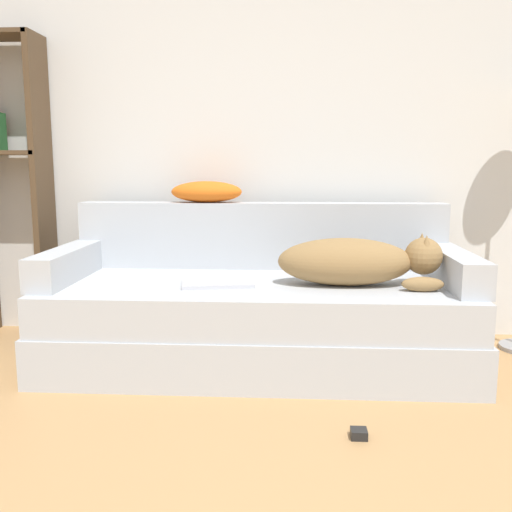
% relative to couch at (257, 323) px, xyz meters
% --- Properties ---
extents(wall_back, '(7.94, 0.06, 2.70)m').
position_rel_couch_xyz_m(wall_back, '(0.09, 0.62, 1.13)').
color(wall_back, silver).
rests_on(wall_back, ground_plane).
extents(couch, '(2.17, 0.95, 0.44)m').
position_rel_couch_xyz_m(couch, '(0.00, 0.00, 0.00)').
color(couch, '#B2B7BC').
rests_on(couch, ground_plane).
extents(couch_backrest, '(2.13, 0.15, 0.38)m').
position_rel_couch_xyz_m(couch_backrest, '(0.00, 0.41, 0.42)').
color(couch_backrest, '#B2B7BC').
rests_on(couch_backrest, couch).
extents(couch_arm_left, '(0.15, 0.76, 0.17)m').
position_rel_couch_xyz_m(couch_arm_left, '(-1.01, -0.01, 0.31)').
color(couch_arm_left, '#B2B7BC').
rests_on(couch_arm_left, couch).
extents(couch_arm_right, '(0.15, 0.76, 0.17)m').
position_rel_couch_xyz_m(couch_arm_right, '(1.01, -0.01, 0.31)').
color(couch_arm_right, '#B2B7BC').
rests_on(couch_arm_right, couch).
extents(dog, '(0.82, 0.31, 0.26)m').
position_rel_couch_xyz_m(dog, '(0.50, -0.06, 0.35)').
color(dog, olive).
rests_on(dog, couch).
extents(laptop, '(0.39, 0.28, 0.02)m').
position_rel_couch_xyz_m(laptop, '(-0.20, -0.10, 0.23)').
color(laptop, '#B7B7BC').
rests_on(laptop, couch).
extents(throw_pillow, '(0.41, 0.21, 0.12)m').
position_rel_couch_xyz_m(throw_pillow, '(-0.32, 0.41, 0.67)').
color(throw_pillow, orange).
rests_on(throw_pillow, couch_backrest).
extents(bookshelf, '(0.44, 0.26, 1.79)m').
position_rel_couch_xyz_m(bookshelf, '(-1.53, 0.44, 0.78)').
color(bookshelf, '#4C3823').
rests_on(bookshelf, ground_plane).
extents(power_adapter, '(0.06, 0.06, 0.04)m').
position_rel_couch_xyz_m(power_adapter, '(0.44, -0.83, -0.20)').
color(power_adapter, black).
rests_on(power_adapter, ground_plane).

